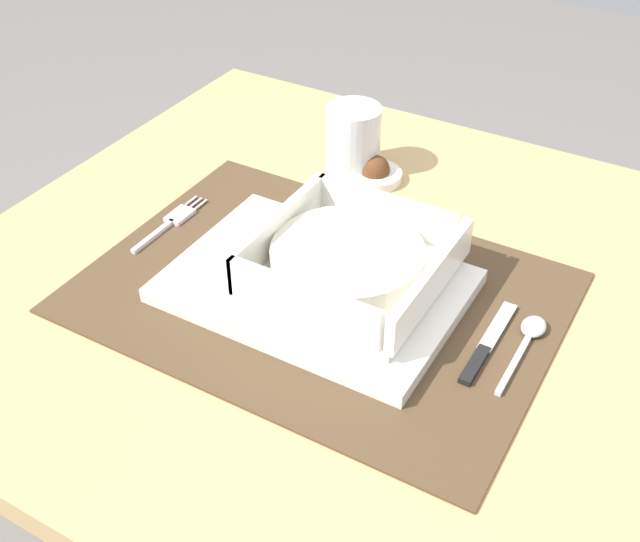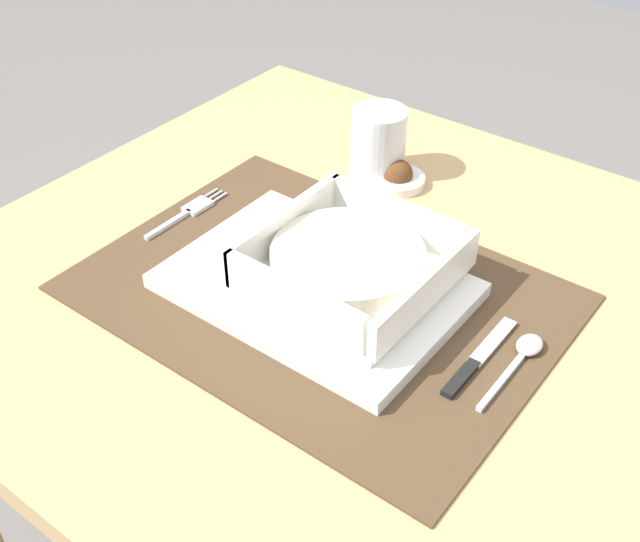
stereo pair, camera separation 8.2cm
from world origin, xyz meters
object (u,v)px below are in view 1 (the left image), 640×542
dining_table (353,353)px  spoon (529,335)px  fork (174,220)px  drinking_glass (353,143)px  condiment_saucer (375,173)px  butter_knife (486,345)px  porridge_bowl (351,263)px

dining_table → spoon: 0.22m
fork → drinking_glass: size_ratio=1.43×
spoon → drinking_glass: size_ratio=1.32×
condiment_saucer → fork: bearing=-127.9°
spoon → condiment_saucer: bearing=144.5°
dining_table → spoon: (0.19, 0.00, 0.11)m
fork → spoon: bearing=4.0°
condiment_saucer → dining_table: bearing=-68.6°
butter_knife → drinking_glass: 0.36m
dining_table → spoon: size_ratio=7.33×
porridge_bowl → butter_knife: porridge_bowl is taller
butter_knife → drinking_glass: size_ratio=1.49×
dining_table → drinking_glass: (-0.11, 0.20, 0.15)m
condiment_saucer → porridge_bowl: bearing=-69.3°
spoon → drinking_glass: drinking_glass is taller
dining_table → butter_knife: size_ratio=6.48×
dining_table → fork: size_ratio=6.76×
dining_table → fork: (-0.24, -0.01, 0.11)m
butter_knife → condiment_saucer: bearing=137.7°
porridge_bowl → condiment_saucer: 0.23m
spoon → dining_table: bearing=-179.0°
dining_table → fork: 0.26m
condiment_saucer → spoon: bearing=-35.8°
porridge_bowl → butter_knife: (0.15, -0.01, -0.03)m
fork → drinking_glass: drinking_glass is taller
spoon → drinking_glass: bearing=146.9°
dining_table → porridge_bowl: size_ratio=4.61×
drinking_glass → spoon: bearing=-33.4°
porridge_bowl → fork: (-0.24, 0.01, -0.03)m
dining_table → fork: bearing=-177.4°
spoon → porridge_bowl: bearing=-172.7°
porridge_bowl → spoon: size_ratio=1.59×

